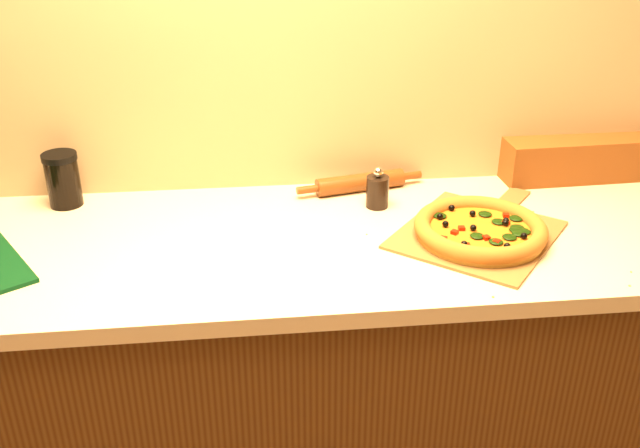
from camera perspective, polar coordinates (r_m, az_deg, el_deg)
The scene contains 9 objects.
room_shell at distance 0.14m, azimuth 23.24°, elevation -1.98°, with size 4.00×4.00×4.00m.
cabinet at distance 2.00m, azimuth -2.84°, elevation -13.15°, with size 2.80×0.65×0.86m, color #47250F.
countertop at distance 1.75m, azimuth -3.17°, elevation -1.76°, with size 2.84×0.68×0.04m, color beige.
pizza_peel at distance 1.80m, azimuth 12.60°, elevation -0.65°, with size 0.50×0.52×0.01m.
pizza at distance 1.76m, azimuth 12.69°, elevation -0.43°, with size 0.32×0.32×0.05m.
pepper_grinder at distance 1.89m, azimuth 4.62°, elevation 2.68°, with size 0.06×0.06×0.11m.
rolling_pin at distance 1.99m, azimuth 3.24°, elevation 3.34°, with size 0.36×0.10×0.05m.
bread_bag at distance 2.20m, azimuth 19.87°, elevation 5.08°, with size 0.44×0.14×0.12m, color brown.
dark_jar at distance 2.00m, azimuth -19.88°, elevation 3.38°, with size 0.09×0.09×0.15m.
Camera 1 is at (-0.07, -0.11, 1.71)m, focal length 40.00 mm.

